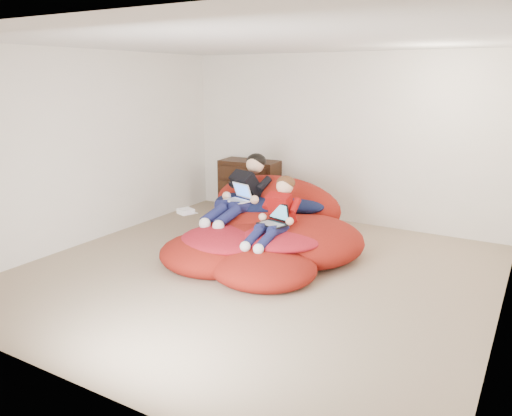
{
  "coord_description": "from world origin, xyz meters",
  "views": [
    {
      "loc": [
        2.68,
        -4.57,
        2.15
      ],
      "look_at": [
        -0.1,
        0.18,
        0.7
      ],
      "focal_mm": 35.0,
      "sensor_mm": 36.0,
      "label": 1
    }
  ],
  "objects_px": {
    "laptop_black": "(275,218)",
    "beanbag_pile": "(266,231)",
    "younger_boy": "(277,212)",
    "dresser": "(250,186)",
    "laptop_white": "(239,196)",
    "older_boy": "(243,189)"
  },
  "relations": [
    {
      "from": "younger_boy",
      "to": "dresser",
      "type": "bearing_deg",
      "value": 128.55
    },
    {
      "from": "older_boy",
      "to": "laptop_black",
      "type": "height_order",
      "value": "older_boy"
    },
    {
      "from": "younger_boy",
      "to": "laptop_black",
      "type": "height_order",
      "value": "younger_boy"
    },
    {
      "from": "older_boy",
      "to": "younger_boy",
      "type": "distance_m",
      "value": 0.96
    },
    {
      "from": "dresser",
      "to": "younger_boy",
      "type": "distance_m",
      "value": 2.41
    },
    {
      "from": "younger_boy",
      "to": "laptop_white",
      "type": "xyz_separation_m",
      "value": [
        -0.79,
        0.43,
        0.0
      ]
    },
    {
      "from": "beanbag_pile",
      "to": "older_boy",
      "type": "bearing_deg",
      "value": 156.39
    },
    {
      "from": "beanbag_pile",
      "to": "younger_boy",
      "type": "xyz_separation_m",
      "value": [
        0.33,
        -0.34,
        0.38
      ]
    },
    {
      "from": "laptop_white",
      "to": "older_boy",
      "type": "bearing_deg",
      "value": 90.0
    },
    {
      "from": "laptop_black",
      "to": "beanbag_pile",
      "type": "bearing_deg",
      "value": 131.64
    },
    {
      "from": "laptop_white",
      "to": "younger_boy",
      "type": "bearing_deg",
      "value": -28.75
    },
    {
      "from": "beanbag_pile",
      "to": "laptop_white",
      "type": "height_order",
      "value": "beanbag_pile"
    },
    {
      "from": "beanbag_pile",
      "to": "laptop_white",
      "type": "bearing_deg",
      "value": 168.41
    },
    {
      "from": "laptop_black",
      "to": "older_boy",
      "type": "bearing_deg",
      "value": 144.02
    },
    {
      "from": "beanbag_pile",
      "to": "dresser",
      "type": "bearing_deg",
      "value": 127.13
    },
    {
      "from": "dresser",
      "to": "beanbag_pile",
      "type": "distance_m",
      "value": 1.94
    },
    {
      "from": "dresser",
      "to": "beanbag_pile",
      "type": "bearing_deg",
      "value": -52.87
    },
    {
      "from": "younger_boy",
      "to": "beanbag_pile",
      "type": "bearing_deg",
      "value": 134.35
    },
    {
      "from": "laptop_black",
      "to": "younger_boy",
      "type": "bearing_deg",
      "value": 90.0
    },
    {
      "from": "older_boy",
      "to": "laptop_white",
      "type": "xyz_separation_m",
      "value": [
        -0.0,
        -0.11,
        -0.07
      ]
    },
    {
      "from": "younger_boy",
      "to": "laptop_black",
      "type": "distance_m",
      "value": 0.08
    },
    {
      "from": "dresser",
      "to": "laptop_white",
      "type": "distance_m",
      "value": 1.62
    }
  ]
}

